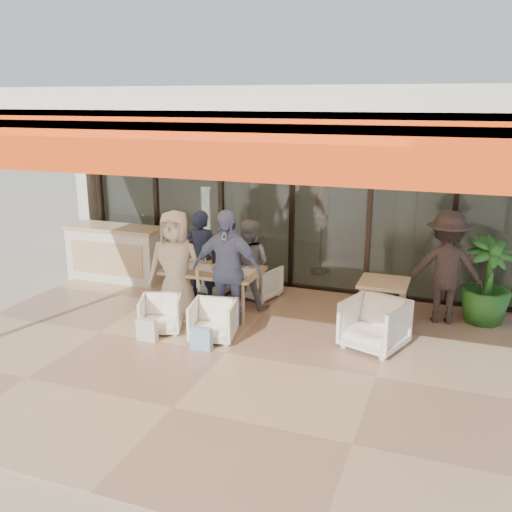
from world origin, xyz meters
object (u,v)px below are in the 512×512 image
at_px(dining_table, 213,272).
at_px(diner_grey, 249,264).
at_px(diner_periwinkle, 227,270).
at_px(side_table, 384,288).
at_px(diner_cream, 176,266).
at_px(chair_near_left, 161,313).
at_px(chair_near_right, 213,319).
at_px(side_chair, 375,322).
at_px(chair_far_left, 214,274).
at_px(potted_palm, 486,281).
at_px(chair_far_right, 259,280).
at_px(diner_navy, 201,256).
at_px(standing_woman, 446,268).
at_px(host_counter, 116,253).

distance_m(dining_table, diner_grey, 0.62).
distance_m(diner_periwinkle, side_table, 2.32).
bearing_deg(diner_cream, chair_near_left, -99.02).
xyz_separation_m(chair_near_right, side_chair, (2.18, 0.49, 0.07)).
xyz_separation_m(dining_table, diner_cream, (-0.41, -0.46, 0.18)).
xyz_separation_m(chair_far_left, chair_near_left, (0.00, -1.90, -0.04)).
height_order(diner_cream, potted_palm, diner_cream).
bearing_deg(chair_far_right, side_chair, 163.00).
relative_size(chair_near_left, diner_cream, 0.34).
relative_size(diner_grey, diner_cream, 0.86).
height_order(chair_far_left, potted_palm, potted_palm).
bearing_deg(chair_far_left, diner_grey, 158.60).
relative_size(diner_navy, standing_woman, 0.90).
relative_size(diner_periwinkle, potted_palm, 1.33).
height_order(chair_near_right, diner_periwinkle, diner_periwinkle).
relative_size(diner_grey, potted_palm, 1.10).
bearing_deg(chair_near_left, standing_woman, 3.87).
xyz_separation_m(standing_woman, potted_palm, (0.59, 0.18, -0.19)).
bearing_deg(host_counter, side_chair, -15.71).
height_order(dining_table, standing_woman, standing_woman).
xyz_separation_m(chair_far_right, diner_navy, (-0.84, -0.50, 0.47)).
bearing_deg(diner_periwinkle, chair_near_left, -150.80).
xyz_separation_m(diner_periwinkle, side_chair, (2.18, -0.01, -0.51)).
bearing_deg(chair_far_right, diner_navy, 46.63).
distance_m(chair_far_left, diner_periwinkle, 1.73).
bearing_deg(side_chair, chair_near_left, -151.29).
bearing_deg(diner_grey, diner_cream, 48.10).
xyz_separation_m(diner_cream, potted_palm, (4.44, 1.49, -0.19)).
relative_size(chair_near_right, side_table, 0.84).
bearing_deg(side_chair, potted_palm, 66.09).
distance_m(host_counter, chair_near_left, 2.79).
bearing_deg(potted_palm, chair_far_left, -178.87).
relative_size(chair_far_right, side_table, 0.85).
relative_size(side_chair, standing_woman, 0.45).
distance_m(chair_far_right, side_table, 2.30).
distance_m(chair_near_left, potted_palm, 4.88).
bearing_deg(diner_navy, diner_cream, 81.11).
relative_size(side_table, standing_woman, 0.43).
relative_size(chair_far_right, diner_navy, 0.40).
relative_size(host_counter, diner_navy, 1.18).
bearing_deg(dining_table, side_table, 6.21).
distance_m(standing_woman, potted_palm, 0.64).
relative_size(chair_near_left, potted_palm, 0.44).
relative_size(diner_grey, diner_periwinkle, 0.82).
height_order(chair_far_right, diner_periwinkle, diner_periwinkle).
bearing_deg(diner_periwinkle, chair_near_right, -91.56).
xyz_separation_m(host_counter, side_chair, (5.04, -1.42, -0.14)).
height_order(chair_near_left, potted_palm, potted_palm).
xyz_separation_m(dining_table, chair_near_left, (-0.41, -0.96, -0.39)).
relative_size(diner_grey, side_table, 1.98).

